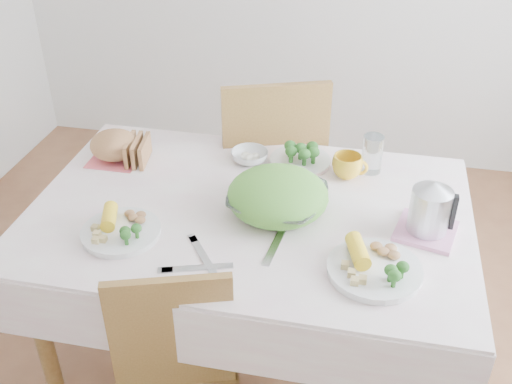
% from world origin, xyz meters
% --- Properties ---
extents(floor, '(3.60, 3.60, 0.00)m').
position_xyz_m(floor, '(0.00, 0.00, 0.00)').
color(floor, brown).
rests_on(floor, ground).
extents(dining_table, '(1.40, 0.90, 0.75)m').
position_xyz_m(dining_table, '(0.00, 0.00, 0.38)').
color(dining_table, brown).
rests_on(dining_table, floor).
extents(tablecloth, '(1.50, 1.00, 0.01)m').
position_xyz_m(tablecloth, '(0.00, 0.00, 0.76)').
color(tablecloth, white).
rests_on(tablecloth, dining_table).
extents(chair_far, '(0.59, 0.59, 1.02)m').
position_xyz_m(chair_far, '(-0.07, 0.68, 0.47)').
color(chair_far, brown).
rests_on(chair_far, floor).
extents(salad_bowl, '(0.37, 0.37, 0.08)m').
position_xyz_m(salad_bowl, '(0.10, 0.00, 0.80)').
color(salad_bowl, white).
rests_on(salad_bowl, tablecloth).
extents(dinner_plate_left, '(0.27, 0.27, 0.02)m').
position_xyz_m(dinner_plate_left, '(-0.37, -0.23, 0.77)').
color(dinner_plate_left, white).
rests_on(dinner_plate_left, tablecloth).
extents(dinner_plate_right, '(0.30, 0.30, 0.02)m').
position_xyz_m(dinner_plate_right, '(0.44, -0.25, 0.77)').
color(dinner_plate_right, white).
rests_on(dinner_plate_right, tablecloth).
extents(broccoli_plate, '(0.29, 0.29, 0.02)m').
position_xyz_m(broccoli_plate, '(0.13, 0.34, 0.77)').
color(broccoli_plate, beige).
rests_on(broccoli_plate, tablecloth).
extents(napkin, '(0.19, 0.19, 0.00)m').
position_xyz_m(napkin, '(-0.58, 0.23, 0.76)').
color(napkin, '#E65B64').
rests_on(napkin, tablecloth).
extents(bread_loaf, '(0.20, 0.19, 0.11)m').
position_xyz_m(bread_loaf, '(-0.58, 0.23, 0.82)').
color(bread_loaf, '#8E5F37').
rests_on(bread_loaf, napkin).
extents(fruit_bowl, '(0.14, 0.14, 0.04)m').
position_xyz_m(fruit_bowl, '(-0.07, 0.32, 0.78)').
color(fruit_bowl, white).
rests_on(fruit_bowl, tablecloth).
extents(yellow_mug, '(0.12, 0.12, 0.09)m').
position_xyz_m(yellow_mug, '(0.31, 0.28, 0.81)').
color(yellow_mug, gold).
rests_on(yellow_mug, tablecloth).
extents(glass_tumbler, '(0.10, 0.10, 0.15)m').
position_xyz_m(glass_tumbler, '(0.40, 0.34, 0.83)').
color(glass_tumbler, white).
rests_on(glass_tumbler, tablecloth).
extents(pink_tray, '(0.22, 0.22, 0.01)m').
position_xyz_m(pink_tray, '(0.59, -0.02, 0.77)').
color(pink_tray, pink).
rests_on(pink_tray, tablecloth).
extents(electric_kettle, '(0.13, 0.13, 0.18)m').
position_xyz_m(electric_kettle, '(0.59, -0.02, 0.88)').
color(electric_kettle, '#B2B5BA').
rests_on(electric_kettle, pink_tray).
extents(fork_left, '(0.14, 0.17, 0.00)m').
position_xyz_m(fork_left, '(-0.09, -0.28, 0.76)').
color(fork_left, silver).
rests_on(fork_left, tablecloth).
extents(fork_right, '(0.05, 0.22, 0.00)m').
position_xyz_m(fork_right, '(0.12, -0.18, 0.76)').
color(fork_right, silver).
rests_on(fork_right, tablecloth).
extents(knife, '(0.21, 0.09, 0.00)m').
position_xyz_m(knife, '(-0.08, -0.34, 0.76)').
color(knife, silver).
rests_on(knife, tablecloth).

